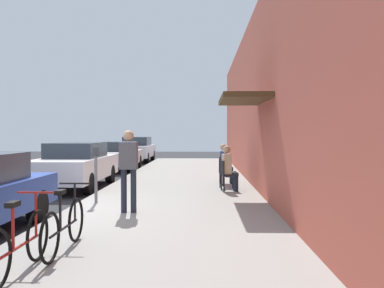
{
  "coord_description": "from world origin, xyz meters",
  "views": [
    {
      "loc": [
        2.98,
        -8.32,
        1.77
      ],
      "look_at": [
        2.51,
        8.13,
        1.32
      ],
      "focal_mm": 38.1,
      "sensor_mm": 36.0,
      "label": 1
    }
  ],
  "objects_px": {
    "parked_car_1": "(76,165)",
    "seated_patron_0": "(229,167)",
    "parked_car_2": "(117,155)",
    "pedestrian_standing": "(129,164)",
    "seated_patron_2": "(225,162)",
    "parked_car_3": "(137,149)",
    "cafe_chair_0": "(227,173)",
    "bicycle_1": "(64,226)",
    "parking_meter": "(96,170)",
    "bicycle_0": "(19,244)",
    "cafe_chair_2": "(223,168)",
    "cafe_chair_1": "(225,171)"
  },
  "relations": [
    {
      "from": "parked_car_1",
      "to": "seated_patron_0",
      "type": "bearing_deg",
      "value": -15.74
    },
    {
      "from": "seated_patron_0",
      "to": "parked_car_1",
      "type": "bearing_deg",
      "value": 164.26
    },
    {
      "from": "parked_car_2",
      "to": "parked_car_1",
      "type": "bearing_deg",
      "value": -90.0
    },
    {
      "from": "parked_car_1",
      "to": "pedestrian_standing",
      "type": "distance_m",
      "value": 5.2
    },
    {
      "from": "seated_patron_2",
      "to": "parked_car_3",
      "type": "bearing_deg",
      "value": 112.54
    },
    {
      "from": "cafe_chair_0",
      "to": "seated_patron_0",
      "type": "relative_size",
      "value": 0.67
    },
    {
      "from": "parked_car_3",
      "to": "bicycle_1",
      "type": "xyz_separation_m",
      "value": [
        2.15,
        -19.27,
        -0.3
      ]
    },
    {
      "from": "seated_patron_0",
      "to": "parking_meter",
      "type": "bearing_deg",
      "value": -147.79
    },
    {
      "from": "parking_meter",
      "to": "bicycle_0",
      "type": "height_order",
      "value": "parking_meter"
    },
    {
      "from": "seated_patron_0",
      "to": "seated_patron_2",
      "type": "relative_size",
      "value": 1.0
    },
    {
      "from": "parked_car_2",
      "to": "bicycle_1",
      "type": "distance_m",
      "value": 13.76
    },
    {
      "from": "cafe_chair_0",
      "to": "seated_patron_2",
      "type": "height_order",
      "value": "seated_patron_2"
    },
    {
      "from": "parking_meter",
      "to": "parked_car_1",
      "type": "bearing_deg",
      "value": 114.56
    },
    {
      "from": "parked_car_1",
      "to": "cafe_chair_2",
      "type": "relative_size",
      "value": 5.06
    },
    {
      "from": "cafe_chair_0",
      "to": "seated_patron_0",
      "type": "xyz_separation_m",
      "value": [
        0.06,
        0.01,
        0.19
      ]
    },
    {
      "from": "bicycle_1",
      "to": "pedestrian_standing",
      "type": "xyz_separation_m",
      "value": [
        0.39,
        2.78,
        0.64
      ]
    },
    {
      "from": "cafe_chair_2",
      "to": "bicycle_1",
      "type": "bearing_deg",
      "value": -108.47
    },
    {
      "from": "parked_car_3",
      "to": "bicycle_0",
      "type": "xyz_separation_m",
      "value": [
        1.94,
        -20.2,
        -0.3
      ]
    },
    {
      "from": "cafe_chair_2",
      "to": "seated_patron_2",
      "type": "height_order",
      "value": "seated_patron_2"
    },
    {
      "from": "parked_car_3",
      "to": "seated_patron_2",
      "type": "bearing_deg",
      "value": -67.46
    },
    {
      "from": "parked_car_2",
      "to": "cafe_chair_1",
      "type": "height_order",
      "value": "parked_car_2"
    },
    {
      "from": "pedestrian_standing",
      "to": "bicycle_0",
      "type": "bearing_deg",
      "value": -99.01
    },
    {
      "from": "parked_car_3",
      "to": "seated_patron_2",
      "type": "relative_size",
      "value": 3.41
    },
    {
      "from": "parked_car_3",
      "to": "seated_patron_0",
      "type": "height_order",
      "value": "parked_car_3"
    },
    {
      "from": "parked_car_3",
      "to": "cafe_chair_0",
      "type": "relative_size",
      "value": 5.06
    },
    {
      "from": "parked_car_2",
      "to": "cafe_chair_2",
      "type": "relative_size",
      "value": 5.06
    },
    {
      "from": "cafe_chair_1",
      "to": "pedestrian_standing",
      "type": "height_order",
      "value": "pedestrian_standing"
    },
    {
      "from": "parked_car_2",
      "to": "pedestrian_standing",
      "type": "xyz_separation_m",
      "value": [
        2.53,
        -10.81,
        0.41
      ]
    },
    {
      "from": "parking_meter",
      "to": "cafe_chair_2",
      "type": "distance_m",
      "value": 4.98
    },
    {
      "from": "seated_patron_0",
      "to": "cafe_chair_1",
      "type": "height_order",
      "value": "seated_patron_0"
    },
    {
      "from": "cafe_chair_2",
      "to": "cafe_chair_0",
      "type": "bearing_deg",
      "value": -89.97
    },
    {
      "from": "parked_car_1",
      "to": "parked_car_3",
      "type": "bearing_deg",
      "value": 90.0
    },
    {
      "from": "parked_car_3",
      "to": "parked_car_1",
      "type": "bearing_deg",
      "value": -90.0
    },
    {
      "from": "parked_car_2",
      "to": "cafe_chair_2",
      "type": "bearing_deg",
      "value": -51.07
    },
    {
      "from": "parking_meter",
      "to": "seated_patron_0",
      "type": "height_order",
      "value": "parking_meter"
    },
    {
      "from": "parked_car_3",
      "to": "cafe_chair_0",
      "type": "bearing_deg",
      "value": -70.45
    },
    {
      "from": "parked_car_3",
      "to": "cafe_chair_2",
      "type": "distance_m",
      "value": 12.47
    },
    {
      "from": "bicycle_0",
      "to": "cafe_chair_0",
      "type": "distance_m",
      "value": 7.42
    },
    {
      "from": "bicycle_0",
      "to": "seated_patron_2",
      "type": "relative_size",
      "value": 1.33
    },
    {
      "from": "parking_meter",
      "to": "bicycle_1",
      "type": "xyz_separation_m",
      "value": [
        0.6,
        -3.91,
        -0.41
      ]
    },
    {
      "from": "cafe_chair_0",
      "to": "seated_patron_2",
      "type": "xyz_separation_m",
      "value": [
        0.06,
        1.79,
        0.19
      ]
    },
    {
      "from": "parked_car_2",
      "to": "cafe_chair_0",
      "type": "bearing_deg",
      "value": -58.24
    },
    {
      "from": "seated_patron_0",
      "to": "cafe_chair_2",
      "type": "height_order",
      "value": "seated_patron_0"
    },
    {
      "from": "bicycle_0",
      "to": "cafe_chair_1",
      "type": "xyz_separation_m",
      "value": [
        2.79,
        7.73,
        0.14
      ]
    },
    {
      "from": "cafe_chair_0",
      "to": "pedestrian_standing",
      "type": "bearing_deg",
      "value": -124.78
    },
    {
      "from": "cafe_chair_1",
      "to": "pedestrian_standing",
      "type": "relative_size",
      "value": 0.51
    },
    {
      "from": "parked_car_2",
      "to": "cafe_chair_0",
      "type": "relative_size",
      "value": 5.06
    },
    {
      "from": "parked_car_3",
      "to": "bicycle_1",
      "type": "height_order",
      "value": "parked_car_3"
    },
    {
      "from": "parking_meter",
      "to": "seated_patron_2",
      "type": "distance_m",
      "value": 5.01
    },
    {
      "from": "bicycle_1",
      "to": "parked_car_3",
      "type": "bearing_deg",
      "value": 96.36
    }
  ]
}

